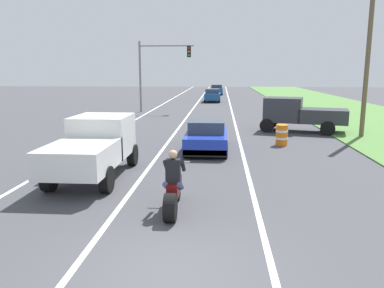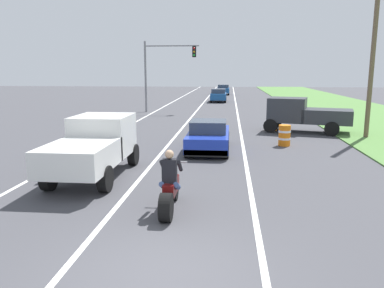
{
  "view_description": "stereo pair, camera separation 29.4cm",
  "coord_description": "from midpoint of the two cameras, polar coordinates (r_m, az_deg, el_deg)",
  "views": [
    {
      "loc": [
        0.83,
        -6.15,
        3.54
      ],
      "look_at": [
        -0.17,
        7.02,
        1.0
      ],
      "focal_mm": 35.78,
      "sensor_mm": 36.0,
      "label": 1
    },
    {
      "loc": [
        1.12,
        -6.13,
        3.54
      ],
      "look_at": [
        -0.17,
        7.02,
        1.0
      ],
      "focal_mm": 35.78,
      "sensor_mm": 36.0,
      "label": 2
    }
  ],
  "objects": [
    {
      "name": "construction_barrel_nearest",
      "position": [
        18.79,
        14.06,
        1.26
      ],
      "size": [
        0.58,
        0.58,
        1.0
      ],
      "color": "orange",
      "rests_on": "ground"
    },
    {
      "name": "traffic_light_mast_near",
      "position": [
        33.33,
        -4.24,
        11.65
      ],
      "size": [
        4.7,
        0.34,
        6.0
      ],
      "color": "gray",
      "rests_on": "ground"
    },
    {
      "name": "sports_car_blue",
      "position": [
        17.2,
        2.97,
        1.13
      ],
      "size": [
        1.84,
        4.3,
        1.37
      ],
      "color": "#1E38B2",
      "rests_on": "ground"
    },
    {
      "name": "pickup_truck_left_lane_white",
      "position": [
        13.17,
        -13.72,
        -0.08
      ],
      "size": [
        2.02,
        4.8,
        1.98
      ],
      "color": "silver",
      "rests_on": "ground"
    },
    {
      "name": "distant_car_far_ahead",
      "position": [
        44.33,
        4.16,
        7.28
      ],
      "size": [
        1.8,
        4.0,
        1.5
      ],
      "color": "#194C8C",
      "rests_on": "ground"
    },
    {
      "name": "lane_stripe_centre_dashed",
      "position": [
        26.52,
        -0.45,
        3.22
      ],
      "size": [
        0.14,
        120.0,
        0.01
      ],
      "primitive_type": "cube",
      "color": "white",
      "rests_on": "ground"
    },
    {
      "name": "ground_plane",
      "position": [
        7.15,
        -3.16,
        -18.79
      ],
      "size": [
        160.0,
        160.0,
        0.0
      ],
      "primitive_type": "plane",
      "color": "#424247"
    },
    {
      "name": "lane_stripe_left_solid",
      "position": [
        27.14,
        -8.04,
        3.29
      ],
      "size": [
        0.14,
        120.0,
        0.01
      ],
      "primitive_type": "cube",
      "color": "white",
      "rests_on": "ground"
    },
    {
      "name": "pickup_truck_right_shoulder_dark_grey",
      "position": [
        23.23,
        16.62,
        4.42
      ],
      "size": [
        5.14,
        3.14,
        1.98
      ],
      "color": "#2D3035",
      "rests_on": "ground"
    },
    {
      "name": "motorcycle_with_rider",
      "position": [
        9.68,
        -2.46,
        -6.84
      ],
      "size": [
        0.7,
        2.21,
        1.62
      ],
      "color": "black",
      "rests_on": "ground"
    },
    {
      "name": "utility_pole_roadside",
      "position": [
        22.25,
        25.74,
        12.28
      ],
      "size": [
        0.24,
        0.24,
        8.98
      ],
      "primitive_type": "cylinder",
      "color": "brown",
      "rests_on": "ground"
    },
    {
      "name": "lane_stripe_right_solid",
      "position": [
        26.39,
        7.36,
        3.09
      ],
      "size": [
        0.14,
        120.0,
        0.01
      ],
      "primitive_type": "cube",
      "color": "white",
      "rests_on": "ground"
    },
    {
      "name": "distant_car_further_ahead",
      "position": [
        57.77,
        4.84,
        8.1
      ],
      "size": [
        1.8,
        4.0,
        1.5
      ],
      "color": "#194C8C",
      "rests_on": "ground"
    },
    {
      "name": "construction_barrel_mid",
      "position": [
        23.46,
        12.27,
        3.2
      ],
      "size": [
        0.58,
        0.58,
        1.0
      ],
      "color": "orange",
      "rests_on": "ground"
    }
  ]
}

